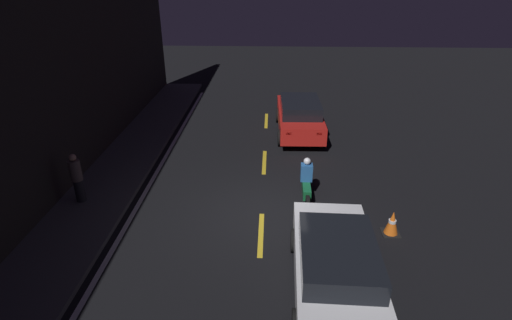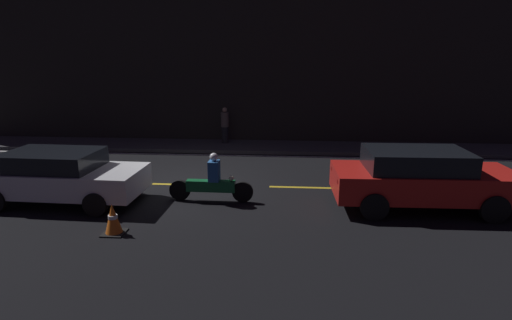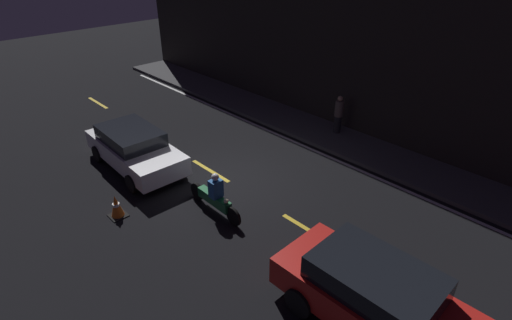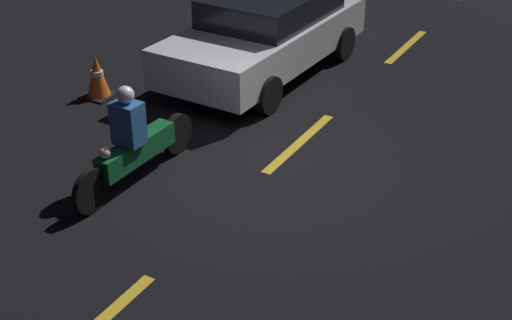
# 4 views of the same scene
# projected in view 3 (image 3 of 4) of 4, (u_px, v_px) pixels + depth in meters

# --- Properties ---
(ground_plane) EXTENTS (56.00, 56.00, 0.00)m
(ground_plane) POSITION_uv_depth(u_px,v_px,m) (229.00, 182.00, 13.34)
(ground_plane) COLOR black
(raised_curb) EXTENTS (28.00, 2.18, 0.14)m
(raised_curb) POSITION_uv_depth(u_px,v_px,m) (325.00, 134.00, 16.40)
(raised_curb) COLOR #424244
(raised_curb) RESTS_ON ground
(building_front) EXTENTS (28.00, 0.30, 7.42)m
(building_front) POSITION_uv_depth(u_px,v_px,m) (353.00, 39.00, 15.36)
(building_front) COLOR black
(building_front) RESTS_ON ground
(lane_dash_a) EXTENTS (2.00, 0.14, 0.01)m
(lane_dash_a) POSITION_uv_depth(u_px,v_px,m) (98.00, 103.00, 19.65)
(lane_dash_a) COLOR gold
(lane_dash_a) RESTS_ON ground
(lane_dash_b) EXTENTS (2.00, 0.14, 0.01)m
(lane_dash_b) POSITION_uv_depth(u_px,v_px,m) (145.00, 131.00, 16.81)
(lane_dash_b) COLOR gold
(lane_dash_b) RESTS_ON ground
(lane_dash_c) EXTENTS (2.00, 0.14, 0.01)m
(lane_dash_c) POSITION_uv_depth(u_px,v_px,m) (210.00, 171.00, 13.97)
(lane_dash_c) COLOR gold
(lane_dash_c) RESTS_ON ground
(lane_dash_d) EXTENTS (2.00, 0.14, 0.01)m
(lane_dash_d) POSITION_uv_depth(u_px,v_px,m) (310.00, 231.00, 11.12)
(lane_dash_d) COLOR gold
(lane_dash_d) RESTS_ON ground
(lane_solid_kerb) EXTENTS (25.20, 0.14, 0.01)m
(lane_solid_kerb) POSITION_uv_depth(u_px,v_px,m) (303.00, 146.00, 15.63)
(lane_solid_kerb) COLOR silver
(lane_solid_kerb) RESTS_ON ground
(sedan_white) EXTENTS (4.36, 2.01, 1.41)m
(sedan_white) POSITION_uv_depth(u_px,v_px,m) (134.00, 148.00, 13.88)
(sedan_white) COLOR silver
(sedan_white) RESTS_ON ground
(taxi_red) EXTENTS (4.55, 1.99, 1.55)m
(taxi_red) POSITION_uv_depth(u_px,v_px,m) (380.00, 299.00, 7.99)
(taxi_red) COLOR red
(taxi_red) RESTS_ON ground
(motorcycle) EXTENTS (2.30, 0.36, 1.36)m
(motorcycle) POSITION_uv_depth(u_px,v_px,m) (214.00, 196.00, 11.64)
(motorcycle) COLOR black
(motorcycle) RESTS_ON ground
(traffic_cone_near) EXTENTS (0.48, 0.48, 0.70)m
(traffic_cone_near) POSITION_uv_depth(u_px,v_px,m) (116.00, 206.00, 11.55)
(traffic_cone_near) COLOR black
(traffic_cone_near) RESTS_ON ground
(pedestrian) EXTENTS (0.34, 0.34, 1.56)m
(pedestrian) POSITION_uv_depth(u_px,v_px,m) (339.00, 114.00, 16.01)
(pedestrian) COLOR black
(pedestrian) RESTS_ON raised_curb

